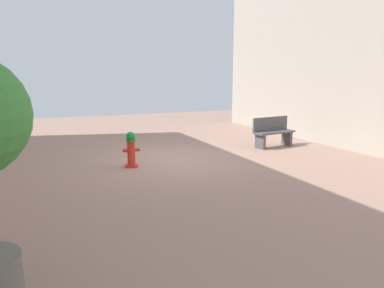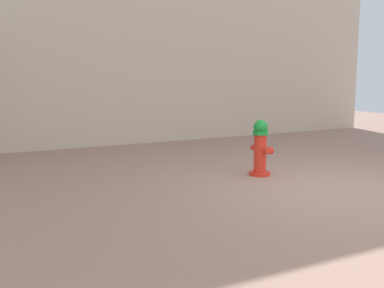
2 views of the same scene
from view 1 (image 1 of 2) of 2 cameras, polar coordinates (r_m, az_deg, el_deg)
ground_plane at (r=10.19m, az=-3.05°, el=-2.40°), size 23.40×23.40×0.00m
fire_hydrant at (r=9.44m, az=-9.35°, el=-0.79°), size 0.42×0.40×0.90m
bench_near at (r=12.18m, az=12.32°, el=1.85°), size 1.49×0.64×0.95m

